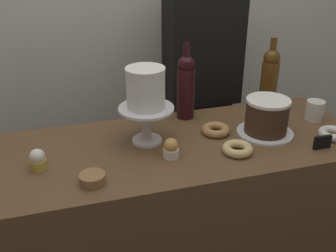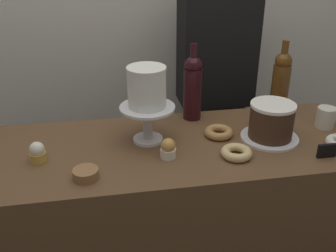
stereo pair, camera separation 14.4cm
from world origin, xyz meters
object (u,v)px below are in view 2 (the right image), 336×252
object	(u,v)px
chocolate_round_cake	(272,120)
cookie_stack	(86,174)
wine_bottle_amber	(281,82)
cupcake_vanilla	(37,152)
coffee_cup_ceramic	(326,118)
cupcake_caramel	(168,149)
donut_glazed	(236,153)
cake_stand_pedestal	(148,118)
donut_maple	(219,132)
price_sign_chalkboard	(327,151)
white_layer_cake	(147,87)
wine_bottle_dark_red	(193,86)
barista_figure	(214,103)

from	to	relation	value
chocolate_round_cake	cookie_stack	distance (m)	0.72
wine_bottle_amber	cupcake_vanilla	world-z (taller)	wine_bottle_amber
coffee_cup_ceramic	cupcake_caramel	bearing A→B (deg)	-169.17
wine_bottle_amber	cupcake_vanilla	xyz separation A→B (m)	(-1.00, -0.25, -0.11)
wine_bottle_amber	donut_glazed	bearing A→B (deg)	-132.11
cake_stand_pedestal	wine_bottle_amber	distance (m)	0.62
chocolate_round_cake	donut_maple	size ratio (longest dim) A/B	1.52
chocolate_round_cake	cookie_stack	world-z (taller)	chocolate_round_cake
wine_bottle_amber	cupcake_vanilla	size ratio (longest dim) A/B	4.38
cake_stand_pedestal	price_sign_chalkboard	bearing A→B (deg)	-21.08
price_sign_chalkboard	wine_bottle_amber	bearing A→B (deg)	91.44
white_layer_cake	cupcake_caramel	size ratio (longest dim) A/B	2.03
donut_maple	cupcake_caramel	bearing A→B (deg)	-150.57
price_sign_chalkboard	wine_bottle_dark_red	bearing A→B (deg)	134.07
wine_bottle_dark_red	donut_maple	bearing A→B (deg)	-70.55
chocolate_round_cake	wine_bottle_amber	bearing A→B (deg)	59.85
wine_bottle_dark_red	cookie_stack	world-z (taller)	wine_bottle_dark_red
white_layer_cake	coffee_cup_ceramic	world-z (taller)	white_layer_cake
white_layer_cake	wine_bottle_amber	bearing A→B (deg)	15.03
chocolate_round_cake	wine_bottle_dark_red	bearing A→B (deg)	136.36
cupcake_caramel	donut_maple	world-z (taller)	cupcake_caramel
cookie_stack	price_sign_chalkboard	size ratio (longest dim) A/B	1.20
price_sign_chalkboard	coffee_cup_ceramic	distance (m)	0.26
chocolate_round_cake	price_sign_chalkboard	xyz separation A→B (m)	(0.14, -0.17, -0.05)
cake_stand_pedestal	barista_figure	distance (m)	0.66
donut_glazed	barista_figure	world-z (taller)	barista_figure
wine_bottle_dark_red	barista_figure	bearing A→B (deg)	58.73
donut_glazed	donut_maple	world-z (taller)	same
donut_glazed	donut_maple	size ratio (longest dim) A/B	1.00
wine_bottle_amber	cookie_stack	world-z (taller)	wine_bottle_amber
donut_maple	chocolate_round_cake	bearing A→B (deg)	-16.67
cake_stand_pedestal	wine_bottle_dark_red	xyz separation A→B (m)	(0.21, 0.17, 0.05)
wine_bottle_dark_red	donut_glazed	world-z (taller)	wine_bottle_dark_red
white_layer_cake	cupcake_vanilla	xyz separation A→B (m)	(-0.40, -0.09, -0.18)
price_sign_chalkboard	barista_figure	distance (m)	0.76
white_layer_cake	cookie_stack	xyz separation A→B (m)	(-0.23, -0.22, -0.20)
cookie_stack	price_sign_chalkboard	world-z (taller)	price_sign_chalkboard
donut_maple	cookie_stack	distance (m)	0.55
cake_stand_pedestal	donut_glazed	distance (m)	0.35
wine_bottle_amber	cupcake_vanilla	bearing A→B (deg)	-166.12
cookie_stack	chocolate_round_cake	bearing A→B (deg)	12.54
chocolate_round_cake	wine_bottle_amber	world-z (taller)	wine_bottle_amber
white_layer_cake	donut_glazed	size ratio (longest dim) A/B	1.35
white_layer_cake	wine_bottle_dark_red	distance (m)	0.29
cupcake_caramel	barista_figure	size ratio (longest dim) A/B	0.05
wine_bottle_amber	donut_maple	xyz separation A→B (m)	(-0.32, -0.17, -0.13)
cupcake_vanilla	cupcake_caramel	size ratio (longest dim) A/B	1.00
cake_stand_pedestal	price_sign_chalkboard	size ratio (longest dim) A/B	2.96
cake_stand_pedestal	coffee_cup_ceramic	bearing A→B (deg)	-0.66
wine_bottle_dark_red	cupcake_caramel	world-z (taller)	wine_bottle_dark_red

